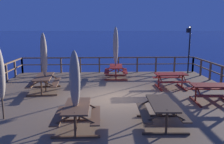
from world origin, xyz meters
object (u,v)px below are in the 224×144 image
at_px(picnic_table_front_right, 44,80).
at_px(patio_umbrella_short_front, 116,46).
at_px(picnic_table_mid_right, 213,90).
at_px(picnic_table_mid_centre, 161,109).
at_px(picnic_table_mid_left, 171,78).
at_px(picnic_table_back_right, 116,69).
at_px(patio_umbrella_short_mid, 0,74).
at_px(patio_umbrella_short_back, 44,55).
at_px(lamp_post_hooked, 189,43).
at_px(picnic_table_back_left, 77,112).
at_px(patio_umbrella_tall_back_right, 75,80).

relative_size(picnic_table_front_right, patio_umbrella_short_front, 0.68).
bearing_deg(picnic_table_mid_right, picnic_table_mid_centre, -141.09).
distance_m(picnic_table_mid_right, picnic_table_mid_left, 2.66).
relative_size(picnic_table_back_right, patio_umbrella_short_mid, 0.75).
relative_size(patio_umbrella_short_back, patio_umbrella_short_mid, 1.14).
bearing_deg(lamp_post_hooked, patio_umbrella_short_back, -154.49).
distance_m(picnic_table_back_right, picnic_table_back_left, 7.58).
bearing_deg(picnic_table_mid_left, picnic_table_back_left, -131.94).
distance_m(picnic_table_back_right, patio_umbrella_tall_back_right, 7.67).
xyz_separation_m(picnic_table_back_right, picnic_table_mid_right, (3.75, -5.02, -0.00)).
bearing_deg(patio_umbrella_short_back, picnic_table_mid_right, -15.25).
bearing_deg(picnic_table_mid_centre, picnic_table_mid_left, 70.21).
bearing_deg(picnic_table_back_right, patio_umbrella_short_front, 129.39).
height_order(picnic_table_back_right, patio_umbrella_tall_back_right, patio_umbrella_tall_back_right).
bearing_deg(patio_umbrella_tall_back_right, picnic_table_mid_right, 23.85).
relative_size(picnic_table_mid_centre, lamp_post_hooked, 0.57).
bearing_deg(picnic_table_mid_left, picnic_table_mid_right, -66.65).
bearing_deg(picnic_table_mid_centre, picnic_table_back_right, 98.11).
bearing_deg(patio_umbrella_tall_back_right, picnic_table_back_right, 77.30).
relative_size(patio_umbrella_short_front, lamp_post_hooked, 0.99).
distance_m(picnic_table_front_right, picnic_table_back_left, 4.91).
bearing_deg(picnic_table_front_right, picnic_table_back_left, -64.87).
xyz_separation_m(picnic_table_mid_right, patio_umbrella_short_mid, (-8.01, -1.47, 1.04)).
xyz_separation_m(picnic_table_front_right, patio_umbrella_tall_back_right, (2.04, -4.46, 0.99)).
bearing_deg(patio_umbrella_short_front, picnic_table_front_right, -141.07).
bearing_deg(picnic_table_mid_left, patio_umbrella_short_front, 136.18).
relative_size(picnic_table_front_right, patio_umbrella_short_mid, 0.85).
bearing_deg(picnic_table_back_right, picnic_table_mid_right, -53.25).
distance_m(picnic_table_mid_right, patio_umbrella_short_mid, 8.21).
bearing_deg(patio_umbrella_short_front, picnic_table_mid_left, -43.82).
bearing_deg(patio_umbrella_tall_back_right, picnic_table_front_right, 114.62).
xyz_separation_m(picnic_table_mid_left, patio_umbrella_short_front, (-2.72, 2.61, 1.47)).
relative_size(picnic_table_mid_centre, patio_umbrella_short_mid, 0.72).
xyz_separation_m(patio_umbrella_short_back, patio_umbrella_short_mid, (-0.61, -3.49, -0.23)).
distance_m(patio_umbrella_tall_back_right, patio_umbrella_short_mid, 2.75).
bearing_deg(picnic_table_back_right, lamp_post_hooked, 12.51).
distance_m(picnic_table_mid_right, patio_umbrella_short_back, 7.77).
distance_m(patio_umbrella_short_front, patio_umbrella_tall_back_right, 7.64).
bearing_deg(picnic_table_mid_centre, picnic_table_back_left, -176.06).
height_order(picnic_table_mid_centre, patio_umbrella_short_front, patio_umbrella_short_front).
bearing_deg(picnic_table_front_right, patio_umbrella_short_mid, -98.75).
xyz_separation_m(picnic_table_mid_right, picnic_table_mid_left, (-1.05, 2.44, -0.00)).
bearing_deg(picnic_table_front_right, patio_umbrella_short_front, 38.93).
distance_m(patio_umbrella_tall_back_right, lamp_post_hooked, 10.80).
bearing_deg(picnic_table_back_left, picnic_table_mid_centre, 3.94).
relative_size(picnic_table_mid_centre, patio_umbrella_tall_back_right, 0.74).
relative_size(picnic_table_mid_left, patio_umbrella_short_mid, 0.65).
bearing_deg(patio_umbrella_short_back, patio_umbrella_short_front, 39.87).
height_order(picnic_table_mid_right, patio_umbrella_short_back, patio_umbrella_short_back).
xyz_separation_m(picnic_table_front_right, patio_umbrella_short_front, (3.69, 2.98, 1.45)).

